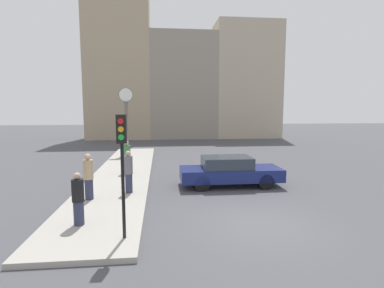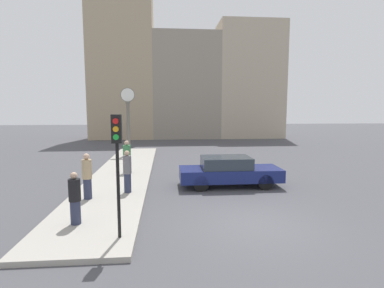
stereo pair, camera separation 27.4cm
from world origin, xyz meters
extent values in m
plane|color=#47474C|center=(0.00, 0.00, 0.00)|extent=(120.00, 120.00, 0.00)
cube|color=#A39E93|center=(-5.21, 7.81, 0.08)|extent=(3.06, 19.62, 0.16)
cube|color=tan|center=(-8.02, 28.78, 8.90)|extent=(7.52, 5.00, 17.79)
cube|color=gray|center=(-0.23, 28.78, 6.33)|extent=(8.07, 5.00, 12.67)
cube|color=#B7A88E|center=(7.80, 28.78, 7.08)|extent=(7.97, 5.00, 14.16)
cube|color=navy|center=(0.20, 4.83, 0.60)|extent=(4.77, 1.78, 0.58)
cube|color=#2D3842|center=(0.01, 4.83, 1.15)|extent=(2.29, 1.60, 0.53)
cylinder|color=black|center=(1.68, 5.61, 0.36)|extent=(0.72, 0.22, 0.72)
cylinder|color=black|center=(1.68, 4.05, 0.36)|extent=(0.72, 0.22, 0.72)
cylinder|color=black|center=(-1.27, 5.61, 0.36)|extent=(0.72, 0.22, 0.72)
cylinder|color=black|center=(-1.27, 4.05, 0.36)|extent=(0.72, 0.22, 0.72)
cylinder|color=black|center=(-4.11, -0.85, 1.47)|extent=(0.09, 0.09, 2.62)
cube|color=black|center=(-4.11, -0.85, 3.16)|extent=(0.26, 0.20, 0.76)
cylinder|color=red|center=(-4.11, -0.97, 3.37)|extent=(0.15, 0.04, 0.15)
cylinder|color=orange|center=(-4.11, -0.97, 3.16)|extent=(0.15, 0.04, 0.15)
cylinder|color=green|center=(-4.11, -0.97, 2.95)|extent=(0.15, 0.04, 0.15)
cylinder|color=#666056|center=(-5.66, 14.34, 2.11)|extent=(0.24, 0.24, 3.91)
cube|color=#666056|center=(-5.66, 14.34, 4.14)|extent=(0.31, 0.31, 0.15)
cylinder|color=#666056|center=(-5.66, 14.34, 4.70)|extent=(1.07, 0.04, 1.07)
cylinder|color=white|center=(-5.66, 14.34, 4.70)|extent=(0.99, 0.06, 0.99)
cylinder|color=#2D334C|center=(-4.95, 7.57, 0.55)|extent=(0.36, 0.36, 0.79)
cylinder|color=#387A47|center=(-4.95, 7.57, 1.32)|extent=(0.43, 0.43, 0.74)
sphere|color=tan|center=(-4.95, 7.57, 1.81)|extent=(0.26, 0.26, 0.26)
cylinder|color=#2D334C|center=(-4.44, 3.65, 0.56)|extent=(0.30, 0.30, 0.81)
cylinder|color=slate|center=(-4.44, 3.65, 1.34)|extent=(0.35, 0.35, 0.76)
sphere|color=tan|center=(-4.44, 3.65, 1.83)|extent=(0.22, 0.22, 0.22)
cylinder|color=#2D334C|center=(-5.90, 2.86, 0.56)|extent=(0.32, 0.32, 0.81)
cylinder|color=tan|center=(-5.90, 2.86, 1.34)|extent=(0.37, 0.37, 0.75)
sphere|color=tan|center=(-5.90, 2.86, 1.84)|extent=(0.24, 0.24, 0.24)
cylinder|color=#2D334C|center=(-5.60, 0.25, 0.52)|extent=(0.31, 0.31, 0.73)
cylinder|color=black|center=(-5.60, 0.25, 1.23)|extent=(0.36, 0.36, 0.68)
sphere|color=tan|center=(-5.60, 0.25, 1.68)|extent=(0.21, 0.21, 0.21)
camera|label=1|loc=(-3.09, -8.88, 3.70)|focal=28.00mm
camera|label=2|loc=(-2.81, -8.90, 3.70)|focal=28.00mm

